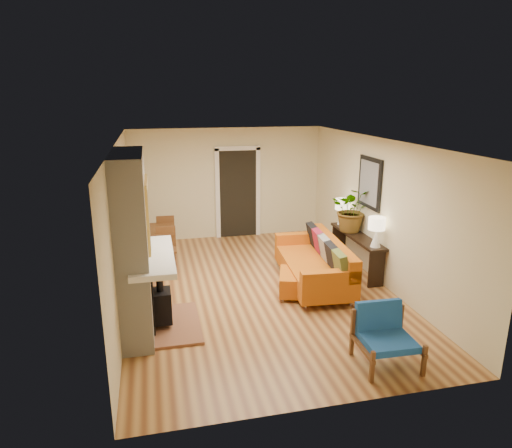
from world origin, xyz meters
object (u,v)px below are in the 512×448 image
at_px(lamp_far, 342,208).
at_px(ottoman, 302,282).
at_px(sofa, 317,263).
at_px(blue_chair, 384,332).
at_px(lamp_near, 376,228).
at_px(dining_table, 163,235).
at_px(console_table, 357,242).
at_px(houseplant, 353,209).

bearing_deg(lamp_far, ottoman, -130.62).
height_order(sofa, blue_chair, sofa).
height_order(blue_chair, lamp_near, lamp_near).
bearing_deg(dining_table, lamp_near, -30.79).
xyz_separation_m(ottoman, lamp_near, (1.38, 0.11, 0.84)).
distance_m(lamp_near, lamp_far, 1.50).
bearing_deg(console_table, ottoman, -148.39).
height_order(blue_chair, houseplant, houseplant).
height_order(ottoman, houseplant, houseplant).
bearing_deg(ottoman, lamp_far, 49.38).
relative_size(sofa, ottoman, 2.38).
distance_m(dining_table, lamp_far, 3.75).
bearing_deg(blue_chair, lamp_far, 74.89).
bearing_deg(lamp_far, console_table, -90.00).
relative_size(lamp_far, houseplant, 0.60).
xyz_separation_m(console_table, lamp_near, (0.00, -0.74, 0.49)).
bearing_deg(houseplant, ottoman, -141.31).
height_order(console_table, lamp_near, lamp_near).
bearing_deg(sofa, lamp_far, 51.25).
xyz_separation_m(sofa, lamp_far, (0.96, 1.20, 0.67)).
bearing_deg(console_table, lamp_far, 90.00).
xyz_separation_m(lamp_near, lamp_far, (0.00, 1.50, 0.00)).
bearing_deg(houseplant, lamp_far, 88.88).
xyz_separation_m(dining_table, console_table, (3.65, -1.44, 0.03)).
height_order(sofa, ottoman, sofa).
bearing_deg(ottoman, dining_table, 134.74).
bearing_deg(sofa, console_table, 24.49).
relative_size(ottoman, dining_table, 0.63).
bearing_deg(sofa, blue_chair, -91.33).
bearing_deg(dining_table, lamp_far, -10.55).
bearing_deg(ottoman, console_table, 31.61).
height_order(sofa, lamp_near, lamp_near).
bearing_deg(lamp_near, console_table, 90.00).
relative_size(lamp_near, lamp_far, 1.00).
bearing_deg(ottoman, lamp_near, 4.74).
relative_size(sofa, lamp_far, 4.30).
bearing_deg(lamp_near, ottoman, -175.26).
relative_size(dining_table, lamp_near, 2.88).
height_order(blue_chair, dining_table, dining_table).
height_order(dining_table, lamp_far, lamp_far).
height_order(sofa, houseplant, houseplant).
relative_size(ottoman, blue_chair, 1.29).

